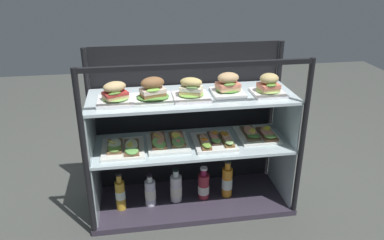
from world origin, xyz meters
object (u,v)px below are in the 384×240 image
plated_roll_sandwich_mid_right (269,86)px  open_sandwich_tray_near_right_corner (215,141)px  plated_roll_sandwich_right_of_center (228,86)px  open_sandwich_tray_mid_left (168,141)px  plated_roll_sandwich_far_left (191,91)px  juice_bottle_back_center (150,192)px  plated_roll_sandwich_left_of_center (115,95)px  open_sandwich_tray_far_right (258,134)px  juice_bottle_front_left_end (176,189)px  juice_bottle_back_right (227,182)px  plated_roll_sandwich_near_left_corner (153,92)px  open_sandwich_tray_right_of_center (123,147)px  juice_bottle_front_fourth (204,186)px  juice_bottle_back_left (120,194)px

plated_roll_sandwich_mid_right → open_sandwich_tray_near_right_corner: plated_roll_sandwich_mid_right is taller
plated_roll_sandwich_right_of_center → plated_roll_sandwich_mid_right: bearing=-10.0°
plated_roll_sandwich_mid_right → open_sandwich_tray_mid_left: bearing=174.9°
plated_roll_sandwich_far_left → juice_bottle_back_center: (-0.24, 0.02, -0.63)m
plated_roll_sandwich_right_of_center → open_sandwich_tray_near_right_corner: plated_roll_sandwich_right_of_center is taller
plated_roll_sandwich_left_of_center → open_sandwich_tray_far_right: (0.81, 0.07, -0.32)m
plated_roll_sandwich_far_left → open_sandwich_tray_mid_left: plated_roll_sandwich_far_left is taller
open_sandwich_tray_near_right_corner → open_sandwich_tray_far_right: (0.27, 0.05, -0.00)m
plated_roll_sandwich_mid_right → juice_bottle_back_center: 0.92m
plated_roll_sandwich_mid_right → juice_bottle_back_center: size_ratio=0.83×
juice_bottle_front_left_end → juice_bottle_back_right: juice_bottle_back_right is taller
plated_roll_sandwich_near_left_corner → juice_bottle_front_left_end: 0.65m
open_sandwich_tray_mid_left → juice_bottle_front_left_end: (0.04, -0.01, -0.32)m
plated_roll_sandwich_mid_right → open_sandwich_tray_right_of_center: bearing=178.8°
open_sandwich_tray_far_right → juice_bottle_front_fourth: bearing=-176.7°
open_sandwich_tray_far_right → juice_bottle_back_left: (-0.83, -0.06, -0.30)m
open_sandwich_tray_mid_left → juice_bottle_back_center: (-0.11, -0.02, -0.32)m
juice_bottle_back_center → juice_bottle_front_left_end: bearing=5.9°
plated_roll_sandwich_mid_right → juice_bottle_front_fourth: bearing=171.9°
juice_bottle_front_fourth → juice_bottle_back_right: size_ratio=0.85×
plated_roll_sandwich_near_left_corner → juice_bottle_back_center: bearing=150.3°
plated_roll_sandwich_mid_right → juice_bottle_back_right: (-0.20, 0.04, -0.62)m
plated_roll_sandwich_mid_right → open_sandwich_tray_mid_left: plated_roll_sandwich_mid_right is taller
open_sandwich_tray_near_right_corner → juice_bottle_back_center: 0.50m
open_sandwich_tray_right_of_center → juice_bottle_front_fourth: bearing=4.1°
open_sandwich_tray_mid_left → juice_bottle_back_left: size_ratio=1.07×
plated_roll_sandwich_mid_right → open_sandwich_tray_mid_left: (-0.56, 0.05, -0.32)m
plated_roll_sandwich_near_left_corner → juice_bottle_front_fourth: 0.70m
open_sandwich_tray_far_right → juice_bottle_back_center: bearing=-176.4°
juice_bottle_front_left_end → juice_bottle_front_fourth: (0.17, 0.01, -0.00)m
plated_roll_sandwich_left_of_center → juice_bottle_back_center: plated_roll_sandwich_left_of_center is taller
plated_roll_sandwich_right_of_center → open_sandwich_tray_mid_left: size_ratio=0.68×
plated_roll_sandwich_far_left → juice_bottle_back_center: size_ratio=0.92×
plated_roll_sandwich_far_left → juice_bottle_back_left: (-0.42, 0.01, -0.61)m
open_sandwich_tray_near_right_corner → juice_bottle_front_fourth: (-0.05, 0.03, -0.32)m
juice_bottle_back_left → juice_bottle_front_left_end: 0.33m
plated_roll_sandwich_left_of_center → plated_roll_sandwich_mid_right: bearing=0.1°
open_sandwich_tray_right_of_center → open_sandwich_tray_near_right_corner: size_ratio=1.00×
open_sandwich_tray_right_of_center → juice_bottle_back_left: bearing=-173.3°
plated_roll_sandwich_left_of_center → juice_bottle_back_left: 0.61m
juice_bottle_front_fourth → juice_bottle_front_left_end: bearing=-177.8°
open_sandwich_tray_mid_left → juice_bottle_back_right: open_sandwich_tray_mid_left is taller
open_sandwich_tray_near_right_corner → juice_bottle_back_center: (-0.38, 0.01, -0.32)m
open_sandwich_tray_far_right → juice_bottle_back_center: 0.73m
plated_roll_sandwich_near_left_corner → open_sandwich_tray_far_right: size_ratio=0.78×
open_sandwich_tray_right_of_center → juice_bottle_back_left: 0.30m
plated_roll_sandwich_right_of_center → juice_bottle_front_fourth: 0.65m
plated_roll_sandwich_mid_right → juice_bottle_back_left: (-0.84, 0.01, -0.62)m
juice_bottle_back_right → juice_bottle_front_left_end: bearing=179.8°
open_sandwich_tray_near_right_corner → juice_bottle_back_left: size_ratio=1.07×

